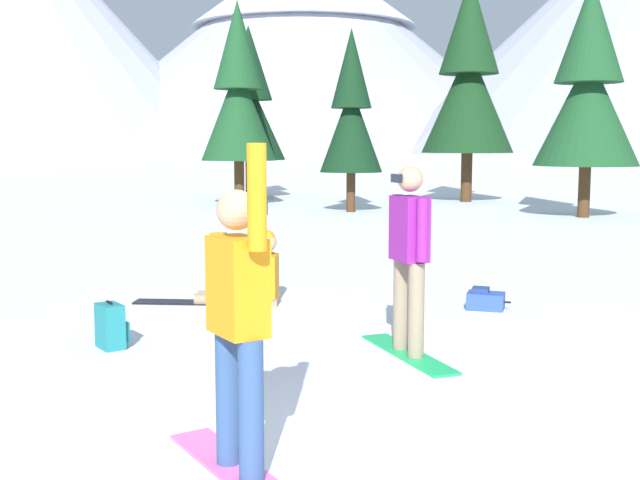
% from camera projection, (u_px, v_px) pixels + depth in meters
% --- Properties ---
extents(ground_plane, '(800.00, 800.00, 0.00)m').
position_uv_depth(ground_plane, '(441.00, 468.00, 4.98)').
color(ground_plane, white).
extents(snowboarder_foreground, '(1.19, 1.44, 2.01)m').
position_uv_depth(snowboarder_foreground, '(238.00, 323.00, 4.76)').
color(snowboarder_foreground, pink).
rests_on(snowboarder_foreground, ground_plane).
extents(snowboarder_midground, '(0.94, 1.52, 1.80)m').
position_uv_depth(snowboarder_midground, '(409.00, 256.00, 7.52)').
color(snowboarder_midground, '#19B259').
rests_on(snowboarder_midground, ground_plane).
extents(snowboarder_background, '(1.84, 0.63, 0.94)m').
position_uv_depth(snowboarder_background, '(253.00, 279.00, 9.99)').
color(snowboarder_background, gray).
rests_on(snowboarder_background, ground_plane).
extents(backpack_teal, '(0.37, 0.38, 0.47)m').
position_uv_depth(backpack_teal, '(111.00, 327.00, 7.87)').
color(backpack_teal, '#1E7A7F').
rests_on(backpack_teal, ground_plane).
extents(backpack_blue, '(0.55, 0.40, 0.26)m').
position_uv_depth(backpack_blue, '(485.00, 300.00, 9.72)').
color(backpack_blue, '#2D4C9E').
rests_on(backpack_blue, ground_plane).
extents(pine_tree_leaning, '(2.77, 2.77, 6.31)m').
position_uv_depth(pine_tree_leaning, '(588.00, 88.00, 21.28)').
color(pine_tree_leaning, '#472D19').
rests_on(pine_tree_leaning, ground_plane).
extents(pine_tree_twin, '(1.82, 1.82, 5.27)m').
position_uv_depth(pine_tree_twin, '(351.00, 113.00, 23.06)').
color(pine_tree_twin, '#472D19').
rests_on(pine_tree_twin, ground_plane).
extents(pine_tree_tall, '(2.65, 2.65, 6.26)m').
position_uv_depth(pine_tree_tall, '(249.00, 104.00, 29.34)').
color(pine_tree_tall, '#472D19').
rests_on(pine_tree_tall, ground_plane).
extents(pine_tree_young, '(3.09, 3.09, 7.57)m').
position_uv_depth(pine_tree_young, '(469.00, 79.00, 26.94)').
color(pine_tree_young, '#472D19').
rests_on(pine_tree_young, ground_plane).
extents(pine_tree_slender, '(2.42, 2.42, 6.53)m').
position_uv_depth(pine_tree_slender, '(238.00, 94.00, 25.65)').
color(pine_tree_slender, '#472D19').
rests_on(pine_tree_slender, ground_plane).
extents(peak_east_ridge, '(120.39, 120.39, 49.21)m').
position_uv_depth(peak_east_ridge, '(304.00, 44.00, 193.96)').
color(peak_east_ridge, '#9EA3B2').
rests_on(peak_east_ridge, ground_plane).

